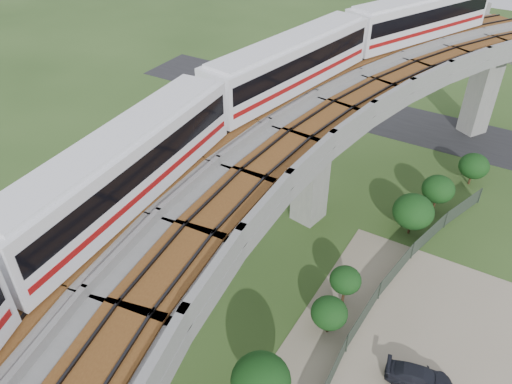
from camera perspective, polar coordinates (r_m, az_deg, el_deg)
ground at (r=33.81m, az=-3.42°, el=-11.82°), size 160.00×160.00×0.00m
asphalt_road at (r=56.16m, az=13.96°, el=8.35°), size 60.00×8.00×0.03m
viaduct at (r=26.19m, az=2.90°, el=-1.61°), size 19.58×73.98×11.40m
metro_train at (r=27.31m, az=-1.41°, el=8.23°), size 11.50×61.30×3.64m
fence at (r=30.68m, az=12.64°, el=-17.53°), size 3.87×38.73×1.50m
tree_0 at (r=46.51m, az=23.64°, el=2.74°), size 2.53×2.53×2.93m
tree_1 at (r=41.59m, az=20.11°, el=0.31°), size 2.54×2.54×3.37m
tree_2 at (r=38.89m, az=17.53°, el=-2.14°), size 3.06×3.06×3.39m
tree_3 at (r=32.31m, az=10.19°, el=-9.89°), size 2.02×2.02×2.98m
tree_4 at (r=30.90m, az=8.37°, el=-13.52°), size 2.23×2.23×2.65m
tree_5 at (r=26.69m, az=0.56°, el=-20.75°), size 3.07×3.07×3.98m
car_dark at (r=30.68m, az=18.14°, el=-19.45°), size 3.91×2.26×1.06m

